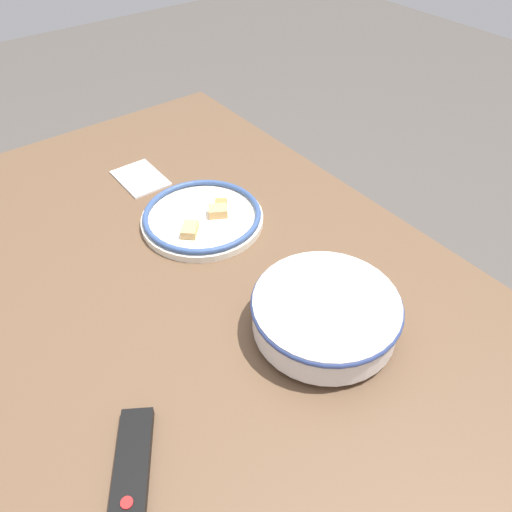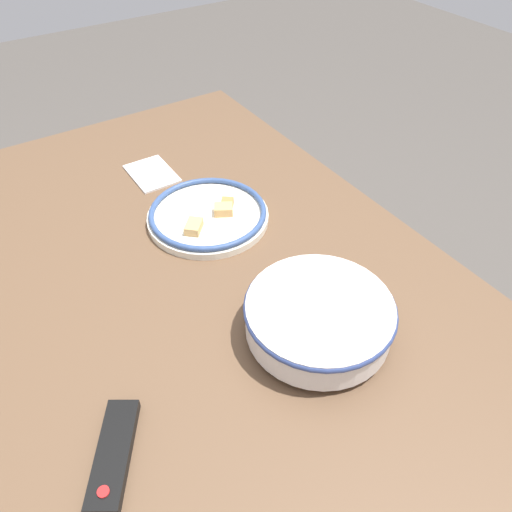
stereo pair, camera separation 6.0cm
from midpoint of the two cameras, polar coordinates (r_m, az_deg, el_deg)
The scene contains 6 objects.
ground_plane at distance 1.68m, azimuth -4.41°, elevation -19.91°, with size 8.00×8.00×0.00m, color #4C4742.
dining_table at distance 1.15m, azimuth -6.11°, elevation -4.63°, with size 1.58×1.08×0.72m.
noodle_bowl at distance 0.96m, azimuth 8.98°, elevation -6.97°, with size 0.29×0.29×0.08m.
food_plate at distance 1.24m, azimuth -4.11°, elevation 4.69°, with size 0.30×0.30×0.04m.
tv_remote at distance 0.87m, azimuth -13.94°, elevation -21.17°, with size 0.18×0.14×0.02m.
folded_napkin at distance 1.43m, azimuth -10.64°, elevation 9.22°, with size 0.16×0.11×0.01m.
Camera 2 is at (-0.74, 0.29, 1.49)m, focal length 35.00 mm.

